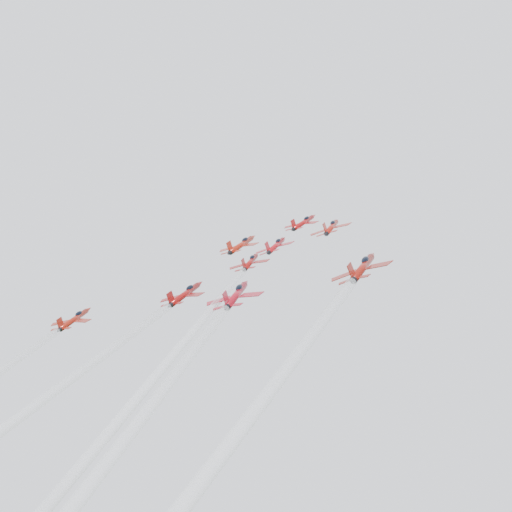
% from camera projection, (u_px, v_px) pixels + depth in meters
% --- Properties ---
extents(jet_lead, '(9.08, 11.16, 8.54)m').
position_uv_depth(jet_lead, '(303.00, 222.00, 150.74)').
color(jet_lead, '#A60F10').
extents(jet_row2_left, '(10.19, 12.53, 9.59)m').
position_uv_depth(jet_row2_left, '(241.00, 244.00, 146.59)').
color(jet_row2_left, '#A82010').
extents(jet_row2_center, '(8.98, 11.04, 8.45)m').
position_uv_depth(jet_row2_center, '(276.00, 245.00, 134.79)').
color(jet_row2_center, '#B11017').
extents(jet_row2_right, '(9.37, 11.52, 8.82)m').
position_uv_depth(jet_row2_right, '(332.00, 227.00, 136.35)').
color(jet_row2_right, '#AA1A10').
extents(jet_center, '(8.52, 74.91, 56.57)m').
position_uv_depth(jet_center, '(139.00, 355.00, 90.46)').
color(jet_center, maroon).
extents(jet_rear_left, '(9.25, 81.32, 61.40)m').
position_uv_depth(jet_rear_left, '(10.00, 428.00, 77.58)').
color(jet_rear_left, maroon).
extents(jet_rear_right, '(10.13, 89.02, 67.22)m').
position_uv_depth(jet_rear_right, '(37.00, 475.00, 63.11)').
color(jet_rear_right, '#A60F1E').
extents(jet_rear_farright, '(10.40, 91.46, 69.06)m').
position_uv_depth(jet_rear_farright, '(230.00, 455.00, 55.93)').
color(jet_rear_farright, maroon).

